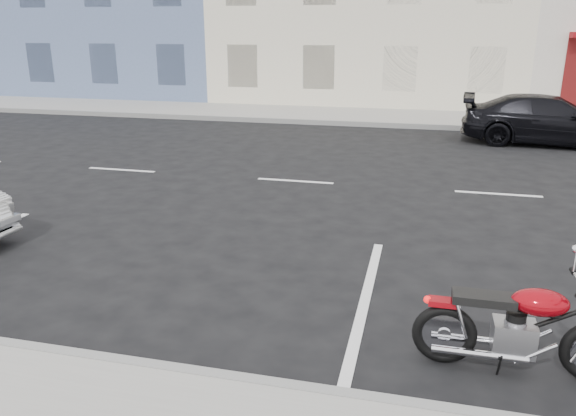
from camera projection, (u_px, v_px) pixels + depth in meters
The scene contains 4 objects.
ground at pixel (393, 187), 11.21m from camera, with size 120.00×120.00×0.00m, color black.
sidewalk_far at pixel (269, 113), 20.36m from camera, with size 80.00×3.40×0.15m, color gray.
curb_far at pixel (255, 120), 18.78m from camera, with size 80.00×0.12×0.16m, color gray.
car_far at pixel (549, 120), 15.13m from camera, with size 1.84×4.53×1.31m, color black.
Camera 1 is at (0.53, -10.98, 3.07)m, focal length 35.00 mm.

